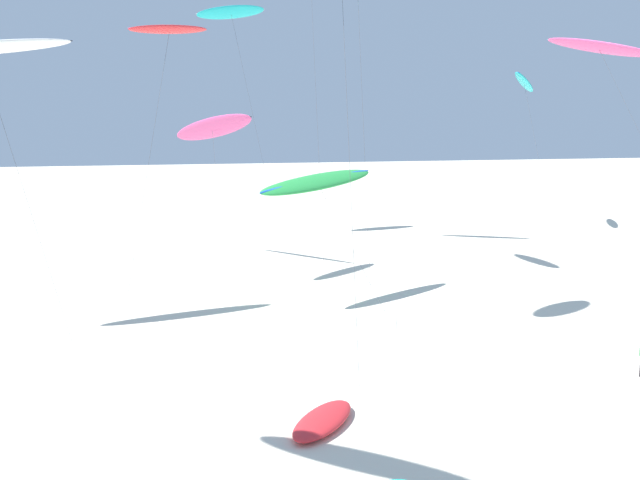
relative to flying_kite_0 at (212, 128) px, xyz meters
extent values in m
ellipsoid|color=#EA5193|center=(0.00, 0.00, 0.00)|extent=(5.49, 7.17, 2.81)
ellipsoid|color=black|center=(0.00, 0.00, 0.03)|extent=(4.92, 7.03, 1.95)
cylinder|color=#4C4C51|center=(-0.01, -3.14, -4.56)|extent=(0.04, 6.30, 8.95)
cylinder|color=#4C4C51|center=(8.17, -8.77, -0.25)|extent=(1.42, 8.38, 17.56)
cylinder|color=#4C4C51|center=(-9.85, -16.20, -2.59)|extent=(3.84, 4.36, 12.89)
cylinder|color=#4C4C51|center=(7.51, 1.18, 1.02)|extent=(1.15, 9.43, 20.10)
ellipsoid|color=red|center=(-2.83, -5.37, 5.86)|extent=(5.38, 5.07, 1.15)
ellipsoid|color=#EA5193|center=(-2.83, -5.37, 5.89)|extent=(5.00, 4.63, 0.82)
cylinder|color=#4C4C51|center=(-4.29, -9.08, -1.62)|extent=(2.94, 7.46, 14.81)
ellipsoid|color=#19B2B7|center=(2.73, 12.09, 9.10)|extent=(6.05, 3.16, 1.91)
ellipsoid|color=white|center=(2.73, 12.09, 9.14)|extent=(5.95, 2.22, 1.22)
cylinder|color=#4C4C51|center=(4.04, 8.09, -0.01)|extent=(2.64, 8.02, 18.03)
cylinder|color=#4C4C51|center=(3.88, -21.73, -0.85)|extent=(1.73, 9.81, 16.36)
ellipsoid|color=#19B2B7|center=(28.07, 10.12, 3.61)|extent=(5.06, 6.30, 2.35)
ellipsoid|color=blue|center=(28.07, 10.12, 3.66)|extent=(4.44, 5.81, 1.83)
cylinder|color=#4C4C51|center=(27.44, 5.81, -2.76)|extent=(1.28, 8.63, 12.54)
ellipsoid|color=green|center=(4.48, -12.86, -2.65)|extent=(7.73, 5.85, 1.61)
ellipsoid|color=blue|center=(4.48, -12.86, -2.60)|extent=(7.29, 5.12, 1.14)
cylinder|color=#4C4C51|center=(5.52, -16.55, -5.89)|extent=(2.10, 7.40, 6.29)
ellipsoid|color=#EA5193|center=(26.60, -3.51, 5.51)|extent=(4.74, 8.27, 2.58)
ellipsoid|color=#19B2B7|center=(26.60, -3.51, 5.54)|extent=(4.14, 8.00, 1.99)
ellipsoid|color=red|center=(0.86, -29.97, -8.82)|extent=(3.24, 3.76, 0.41)
ellipsoid|color=#19B2B7|center=(0.86, -29.97, -8.80)|extent=(1.90, 2.01, 0.25)
camera|label=1|loc=(-4.38, -53.01, 1.04)|focal=43.26mm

